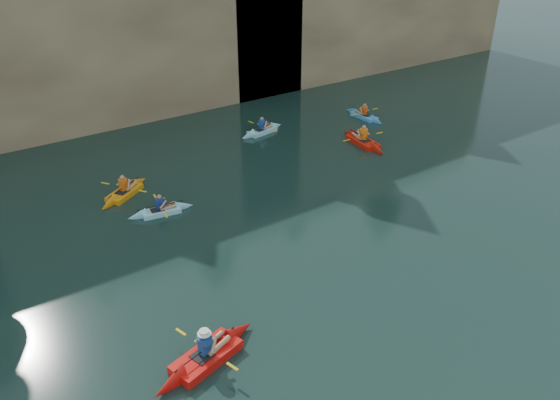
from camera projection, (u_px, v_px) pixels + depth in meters
ground at (346, 357)px, 16.00m from camera, size 160.00×160.00×0.00m
cliff at (46, 2)px, 34.82m from camera, size 70.00×16.00×12.00m
cliff_slab_center at (118, 23)px, 30.59m from camera, size 24.00×2.40×11.40m
cliff_slab_east at (379, 4)px, 40.82m from camera, size 26.00×2.40×9.84m
sea_cave_center at (24, 116)px, 29.14m from camera, size 3.50×1.00×3.20m
sea_cave_east at (247, 65)px, 35.73m from camera, size 5.00×1.00×4.50m
main_kayaker at (206, 356)px, 15.77m from camera, size 3.89×2.48×1.42m
kayaker_orange at (124, 192)px, 24.66m from camera, size 3.13×2.43×1.24m
kayaker_ltblue_near at (161, 211)px, 23.23m from camera, size 2.91×2.21×1.12m
kayaker_red_far at (363, 141)px, 29.85m from camera, size 2.63×3.72×1.35m
kayaker_ltblue_mid at (262, 130)px, 31.29m from camera, size 3.18×2.31×1.18m
kayaker_blue_east at (364, 116)px, 33.44m from camera, size 2.24×3.20×1.13m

